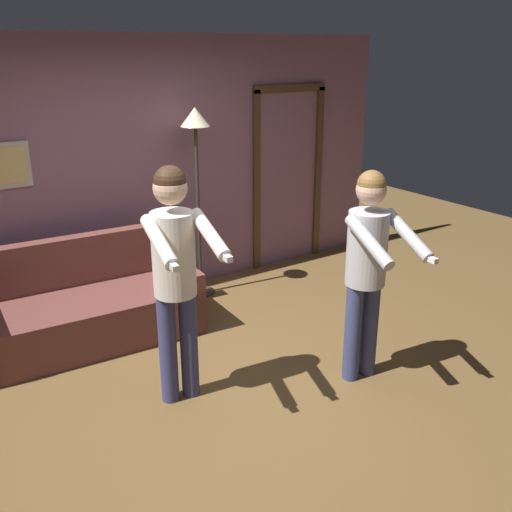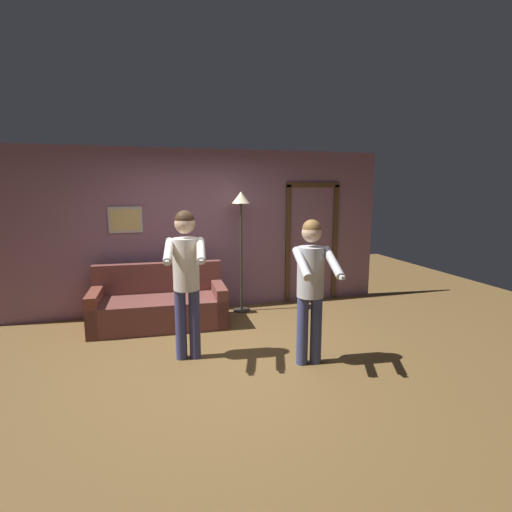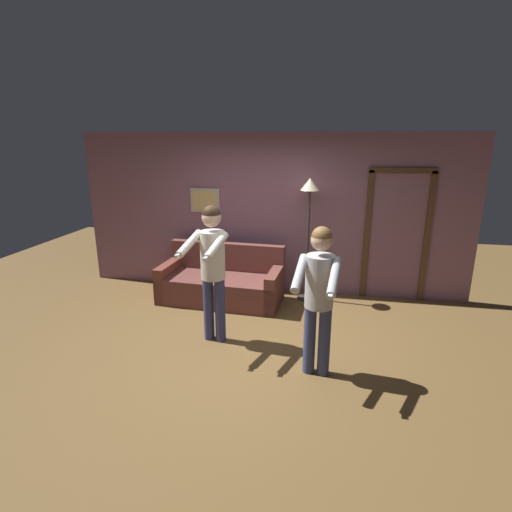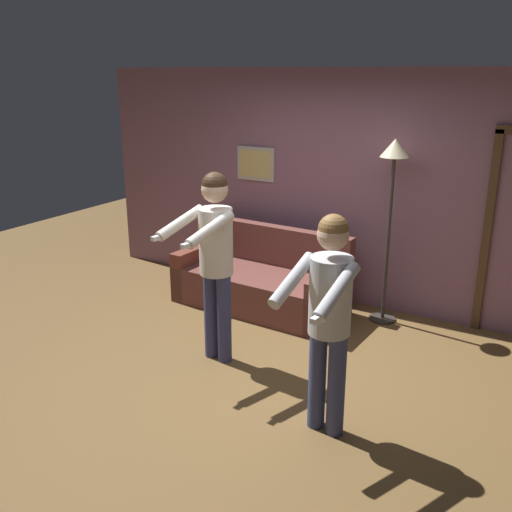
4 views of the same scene
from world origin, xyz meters
The scene contains 6 objects.
ground_plane centered at (0.00, 0.00, 0.00)m, with size 12.00×12.00×0.00m, color brown.
back_wall_assembly centered at (0.02, 2.04, 1.30)m, with size 6.40×0.10×2.60m.
couch centered at (-0.67, 1.40, 0.28)m, with size 1.94×0.95×0.87m.
torchiere_lamp centered at (0.66, 1.71, 1.54)m, with size 0.29×0.29×1.93m.
person_standing_left centered at (-0.41, 0.09, 1.07)m, with size 0.50×0.75×1.75m.
person_standing_right centered at (0.90, -0.44, 1.00)m, with size 0.48×0.69×1.66m.
Camera 2 is at (-0.90, -4.39, 2.01)m, focal length 28.00 mm.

